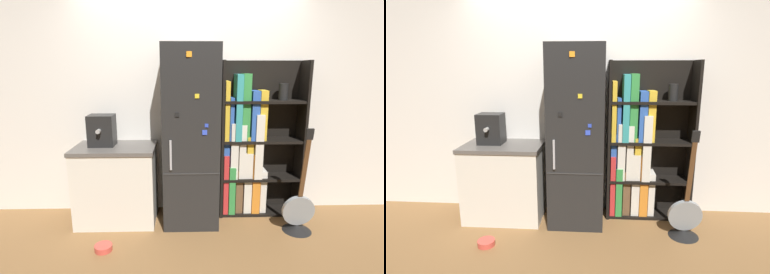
{
  "view_description": "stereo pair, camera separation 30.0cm",
  "coord_description": "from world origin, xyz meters",
  "views": [
    {
      "loc": [
        -0.07,
        -2.98,
        1.68
      ],
      "look_at": [
        0.01,
        0.15,
        0.96
      ],
      "focal_mm": 28.0,
      "sensor_mm": 36.0,
      "label": 1
    },
    {
      "loc": [
        0.23,
        -2.97,
        1.68
      ],
      "look_at": [
        0.01,
        0.15,
        0.96
      ],
      "focal_mm": 28.0,
      "sensor_mm": 36.0,
      "label": 2
    }
  ],
  "objects": [
    {
      "name": "ground_plane",
      "position": [
        0.0,
        0.0,
        0.0
      ],
      "size": [
        16.0,
        16.0,
        0.0
      ],
      "primitive_type": "plane",
      "color": "olive"
    },
    {
      "name": "wall_back",
      "position": [
        0.0,
        0.47,
        1.3
      ],
      "size": [
        8.0,
        0.05,
        2.6
      ],
      "color": "white",
      "rests_on": "ground_plane"
    },
    {
      "name": "refrigerator",
      "position": [
        -0.0,
        0.16,
        0.96
      ],
      "size": [
        0.58,
        0.61,
        1.92
      ],
      "color": "black",
      "rests_on": "ground_plane"
    },
    {
      "name": "bookshelf",
      "position": [
        0.69,
        0.32,
        0.79
      ],
      "size": [
        0.94,
        0.3,
        1.77
      ],
      "color": "black",
      "rests_on": "ground_plane"
    },
    {
      "name": "kitchen_counter",
      "position": [
        -0.82,
        0.17,
        0.43
      ],
      "size": [
        0.87,
        0.58,
        0.86
      ],
      "color": "silver",
      "rests_on": "ground_plane"
    },
    {
      "name": "espresso_machine",
      "position": [
        -0.95,
        0.2,
        1.03
      ],
      "size": [
        0.27,
        0.28,
        0.34
      ],
      "color": "black",
      "rests_on": "kitchen_counter"
    },
    {
      "name": "guitar",
      "position": [
        1.12,
        -0.14,
        0.17
      ],
      "size": [
        0.34,
        0.3,
        1.13
      ],
      "color": "black",
      "rests_on": "ground_plane"
    },
    {
      "name": "pet_bowl",
      "position": [
        -0.84,
        -0.44,
        0.03
      ],
      "size": [
        0.17,
        0.17,
        0.06
      ],
      "color": "#D84C3F",
      "rests_on": "ground_plane"
    }
  ]
}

